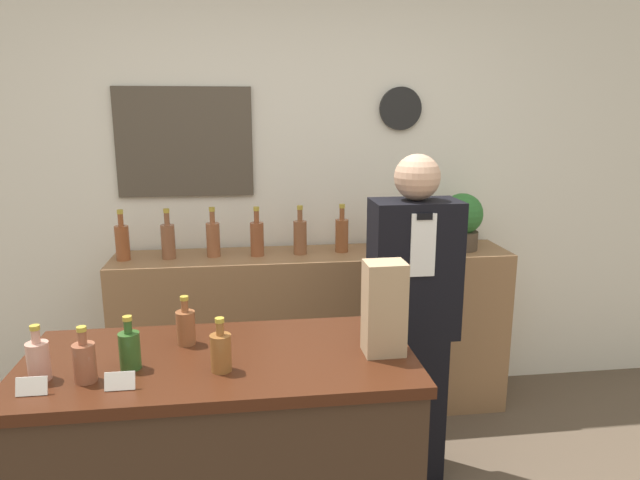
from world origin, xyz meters
name	(u,v)px	position (x,y,z in m)	size (l,w,h in m)	color
back_wall	(282,182)	(-0.01, 2.00, 1.35)	(5.20, 0.09, 2.70)	silver
back_shelf	(314,333)	(0.15, 1.73, 0.49)	(2.27, 0.42, 0.98)	#8E6642
display_counter	(225,478)	(-0.33, 0.43, 0.48)	(1.34, 0.63, 0.95)	#382619
shopkeeper	(412,323)	(0.54, 1.05, 0.79)	(0.40, 0.25, 1.59)	black
potted_plant	(462,220)	(1.03, 1.72, 1.15)	(0.24, 0.24, 0.33)	#4C3D2D
paper_bag	(384,308)	(0.23, 0.39, 1.12)	(0.14, 0.11, 0.33)	tan
price_card_left	(32,386)	(-0.88, 0.23, 0.98)	(0.09, 0.02, 0.06)	white
price_card_right	(120,381)	(-0.62, 0.23, 0.98)	(0.09, 0.02, 0.06)	white
counter_bottle_0	(38,359)	(-0.89, 0.33, 1.02)	(0.07, 0.07, 0.18)	tan
counter_bottle_1	(85,361)	(-0.74, 0.30, 1.02)	(0.07, 0.07, 0.18)	brown
counter_bottle_2	(130,349)	(-0.62, 0.38, 1.02)	(0.07, 0.07, 0.18)	#2C5321
counter_bottle_3	(186,326)	(-0.46, 0.56, 1.02)	(0.07, 0.07, 0.18)	brown
counter_bottle_4	(221,351)	(-0.32, 0.32, 1.02)	(0.07, 0.07, 0.18)	brown
shelf_bottle_0	(122,241)	(-0.90, 1.72, 1.08)	(0.08, 0.08, 0.28)	brown
shelf_bottle_1	(168,240)	(-0.66, 1.72, 1.08)	(0.08, 0.08, 0.28)	brown
shelf_bottle_2	(213,238)	(-0.42, 1.74, 1.08)	(0.08, 0.08, 0.28)	brown
shelf_bottle_3	(257,238)	(-0.17, 1.72, 1.08)	(0.08, 0.08, 0.28)	brown
shelf_bottle_4	(300,236)	(0.07, 1.73, 1.08)	(0.08, 0.08, 0.28)	brown
shelf_bottle_5	(342,234)	(0.32, 1.75, 1.08)	(0.08, 0.08, 0.28)	brown
shelf_bottle_6	(383,233)	(0.56, 1.75, 1.08)	(0.08, 0.08, 0.28)	brown
shelf_bottle_7	(425,233)	(0.81, 1.71, 1.08)	(0.08, 0.08, 0.28)	brown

